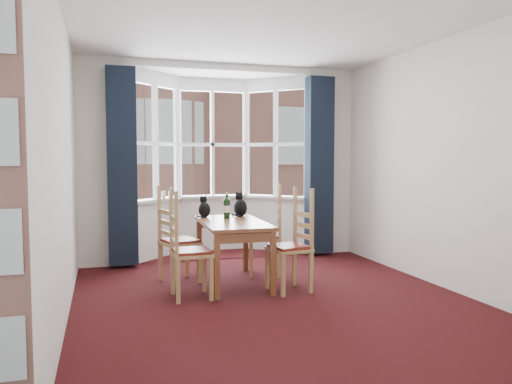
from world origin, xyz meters
name	(u,v)px	position (x,y,z in m)	size (l,w,h in m)	color
floor	(275,301)	(0.00, 0.00, 0.00)	(4.50, 4.50, 0.00)	black
ceiling	(276,23)	(0.00, 0.00, 2.80)	(4.50, 4.50, 0.00)	white
wall_left	(63,166)	(-2.00, 0.00, 1.40)	(4.50, 4.50, 0.00)	silver
wall_right	(443,164)	(2.00, 0.00, 1.40)	(4.50, 4.50, 0.00)	silver
wall_near	(405,170)	(0.00, -2.25, 1.40)	(4.00, 4.00, 0.00)	silver
wall_back_pier_left	(104,163)	(-1.65, 2.25, 1.40)	(0.70, 0.12, 2.80)	silver
wall_back_pier_right	(328,162)	(1.65, 2.25, 1.40)	(0.70, 0.12, 2.80)	silver
bay_window	(216,162)	(0.00, 2.75, 1.40)	(2.76, 0.94, 2.80)	white
curtain_left	(122,167)	(-1.42, 2.07, 1.35)	(0.38, 0.22, 2.60)	black
curtain_right	(319,166)	(1.42, 2.07, 1.35)	(0.38, 0.22, 2.60)	black
dining_table	(233,229)	(-0.23, 0.82, 0.64)	(0.75, 1.34, 0.73)	brown
chair_left_near	(183,254)	(-0.89, 0.38, 0.47)	(0.40, 0.42, 0.92)	tan
chair_left_far	(173,243)	(-0.90, 1.06, 0.47)	(0.50, 0.51, 0.92)	tan
chair_right_near	(296,248)	(0.36, 0.34, 0.47)	(0.46, 0.47, 0.92)	tan
chair_right_far	(272,237)	(0.35, 1.11, 0.47)	(0.51, 0.52, 0.92)	tan
cat_left	(204,209)	(-0.47, 1.31, 0.84)	(0.14, 0.21, 0.28)	black
cat_right	(240,206)	(-0.01, 1.31, 0.85)	(0.17, 0.24, 0.32)	black
wine_bottle	(227,207)	(-0.24, 1.08, 0.87)	(0.08, 0.08, 0.31)	black
candle_tall	(164,195)	(-0.82, 2.60, 0.92)	(0.06, 0.06, 0.11)	white
candle_short	(170,195)	(-0.72, 2.63, 0.92)	(0.06, 0.06, 0.11)	white
street	(128,260)	(0.00, 32.25, -6.00)	(80.00, 80.00, 0.00)	#333335
tenement_building	(149,154)	(0.00, 14.01, 1.60)	(18.40, 7.80, 15.20)	#A16553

